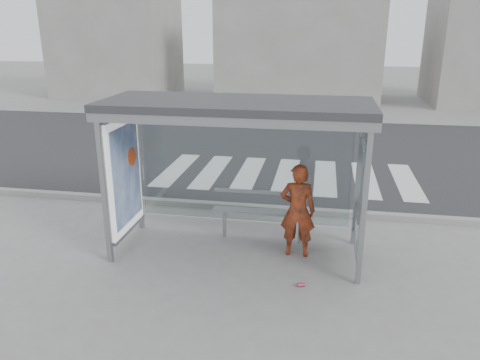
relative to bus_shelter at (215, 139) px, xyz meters
name	(u,v)px	position (x,y,z in m)	size (l,w,h in m)	color
ground	(237,252)	(0.37, -0.06, -1.98)	(80.00, 80.00, 0.00)	slate
road	(277,150)	(0.37, 6.94, -1.98)	(30.00, 10.00, 0.01)	#262628
curb	(253,208)	(0.37, 1.89, -1.92)	(30.00, 0.18, 0.12)	gray
crosswalk	(286,175)	(0.87, 4.44, -1.98)	(6.55, 3.00, 0.00)	silver
bus_shelter	(215,139)	(0.00, 0.00, 0.00)	(4.25, 1.65, 2.62)	gray
building_left	(117,39)	(-9.63, 17.94, 1.02)	(6.00, 5.00, 6.00)	gray
building_center	(299,50)	(0.37, 17.94, 0.52)	(8.00, 5.00, 5.00)	gray
person	(298,210)	(1.39, 0.03, -1.18)	(0.59, 0.39, 1.62)	#DD5C14
bench	(262,212)	(0.73, 0.52, -1.44)	(1.77, 0.22, 0.92)	gray
soda_can	(301,285)	(1.53, -1.01, -1.95)	(0.06, 0.06, 0.11)	#DB406C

